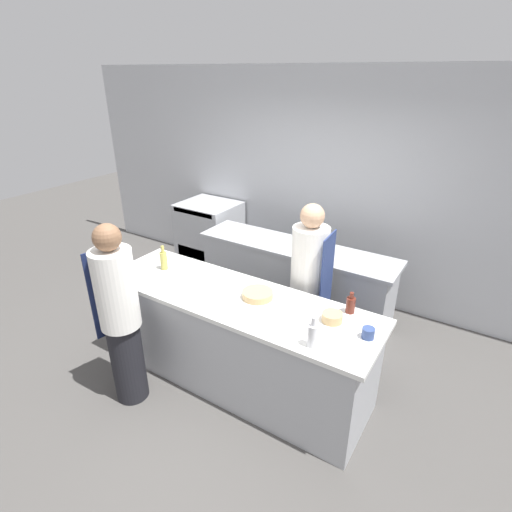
{
  "coord_description": "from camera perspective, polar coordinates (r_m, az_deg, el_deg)",
  "views": [
    {
      "loc": [
        1.78,
        -2.44,
        2.72
      ],
      "look_at": [
        0.0,
        0.35,
        1.18
      ],
      "focal_mm": 28.0,
      "sensor_mm": 36.0,
      "label": 1
    }
  ],
  "objects": [
    {
      "name": "oven_range",
      "position": [
        5.85,
        -6.58,
        2.64
      ],
      "size": [
        0.79,
        0.7,
        1.03
      ],
      "color": "#A8AAAF",
      "rests_on": "ground_plane"
    },
    {
      "name": "chef_at_prep_near",
      "position": [
        3.56,
        -18.82,
        -8.27
      ],
      "size": [
        0.38,
        0.36,
        1.68
      ],
      "rotation": [
        0.0,
        0.0,
        1.35
      ],
      "color": "black",
      "rests_on": "ground_plane"
    },
    {
      "name": "bowl_prep_small",
      "position": [
        3.22,
        10.83,
        -8.59
      ],
      "size": [
        0.16,
        0.16,
        0.07
      ],
      "color": "tan",
      "rests_on": "prep_counter"
    },
    {
      "name": "bottle_wine",
      "position": [
        4.03,
        -13.05,
        -0.56
      ],
      "size": [
        0.07,
        0.07,
        0.25
      ],
      "color": "#B2A84C",
      "rests_on": "prep_counter"
    },
    {
      "name": "bowl_mixing_large",
      "position": [
        3.47,
        0.23,
        -5.51
      ],
      "size": [
        0.27,
        0.27,
        0.06
      ],
      "color": "tan",
      "rests_on": "prep_counter"
    },
    {
      "name": "chef_at_stove",
      "position": [
        3.87,
        7.49,
        -4.37
      ],
      "size": [
        0.37,
        0.35,
        1.67
      ],
      "rotation": [
        0.0,
        0.0,
        -1.5
      ],
      "color": "black",
      "rests_on": "ground_plane"
    },
    {
      "name": "prep_counter",
      "position": [
        3.77,
        -2.92,
        -11.8
      ],
      "size": [
        2.6,
        0.79,
        0.93
      ],
      "color": "#A8AAAF",
      "rests_on": "ground_plane"
    },
    {
      "name": "pass_counter",
      "position": [
        4.71,
        5.45,
        -3.75
      ],
      "size": [
        2.32,
        0.57,
        0.93
      ],
      "color": "#A8AAAF",
      "rests_on": "ground_plane"
    },
    {
      "name": "wall_back",
      "position": [
        5.08,
        11.02,
        9.45
      ],
      "size": [
        8.0,
        0.06,
        2.8
      ],
      "color": "silver",
      "rests_on": "ground_plane"
    },
    {
      "name": "bottle_vinegar",
      "position": [
        2.9,
        8.07,
        -11.09
      ],
      "size": [
        0.07,
        0.07,
        0.24
      ],
      "color": "silver",
      "rests_on": "prep_counter"
    },
    {
      "name": "ground_plane",
      "position": [
        4.07,
        -2.78,
        -17.07
      ],
      "size": [
        16.0,
        16.0,
        0.0
      ],
      "primitive_type": "plane",
      "color": "#4C4947"
    },
    {
      "name": "cup",
      "position": [
        3.09,
        15.73,
        -10.55
      ],
      "size": [
        0.09,
        0.09,
        0.08
      ],
      "color": "#33477F",
      "rests_on": "prep_counter"
    },
    {
      "name": "stockpot",
      "position": [
        4.4,
        8.48,
        1.83
      ],
      "size": [
        0.24,
        0.24,
        0.16
      ],
      "color": "#A8AAAF",
      "rests_on": "pass_counter"
    },
    {
      "name": "bottle_olive_oil",
      "position": [
        3.34,
        13.37,
        -6.76
      ],
      "size": [
        0.08,
        0.08,
        0.18
      ],
      "color": "#5B2319",
      "rests_on": "prep_counter"
    }
  ]
}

